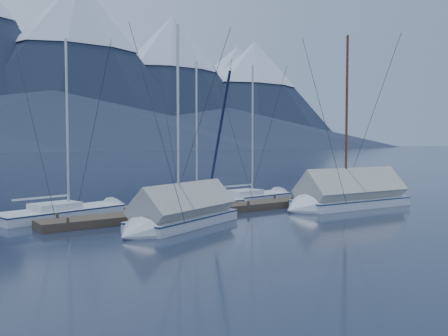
{
  "coord_description": "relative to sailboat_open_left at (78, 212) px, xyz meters",
  "views": [
    {
      "loc": [
        -13.67,
        -17.22,
        3.44
      ],
      "look_at": [
        0.0,
        2.0,
        2.2
      ],
      "focal_mm": 38.0,
      "sensor_mm": 36.0,
      "label": 1
    }
  ],
  "objects": [
    {
      "name": "sailboat_covered_far",
      "position": [
        2.27,
        -5.43,
        0.28
      ],
      "size": [
        6.67,
        4.24,
        9.02
      ],
      "color": "silver",
      "rests_on": "ground"
    },
    {
      "name": "dock",
      "position": [
        6.4,
        -2.96,
        -0.05
      ],
      "size": [
        18.0,
        1.5,
        0.54
      ],
      "color": "#382D23",
      "rests_on": "ground"
    },
    {
      "name": "sailboat_covered_near",
      "position": [
        12.48,
        -5.4,
        0.35
      ],
      "size": [
        7.92,
        3.36,
        10.11
      ],
      "color": "white",
      "rests_on": "ground"
    },
    {
      "name": "person",
      "position": [
        12.51,
        -2.74,
        0.98
      ],
      "size": [
        0.55,
        0.67,
        1.6
      ],
      "primitive_type": "imported",
      "rotation": [
        0.0,
        0.0,
        1.9
      ],
      "color": "black",
      "rests_on": "dock"
    },
    {
      "name": "sailboat_open_right",
      "position": [
        10.78,
        -0.3,
        -0.0
      ],
      "size": [
        6.81,
        2.9,
        8.79
      ],
      "color": "silver",
      "rests_on": "ground"
    },
    {
      "name": "sailboat_open_mid",
      "position": [
        6.49,
        -1.03,
        -0.01
      ],
      "size": [
        6.61,
        2.88,
        8.49
      ],
      "color": "silver",
      "rests_on": "ground"
    },
    {
      "name": "ground",
      "position": [
        6.4,
        -4.96,
        -0.16
      ],
      "size": [
        1000.0,
        1000.0,
        0.0
      ],
      "primitive_type": "plane",
      "color": "black",
      "rests_on": "ground"
    },
    {
      "name": "mooring_posts",
      "position": [
        5.9,
        -2.96,
        0.19
      ],
      "size": [
        15.12,
        1.52,
        0.35
      ],
      "color": "#382D23",
      "rests_on": "ground"
    },
    {
      "name": "sailboat_open_left",
      "position": [
        0.0,
        0.0,
        0.0
      ],
      "size": [
        7.1,
        3.55,
        9.04
      ],
      "color": "silver",
      "rests_on": "ground"
    }
  ]
}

